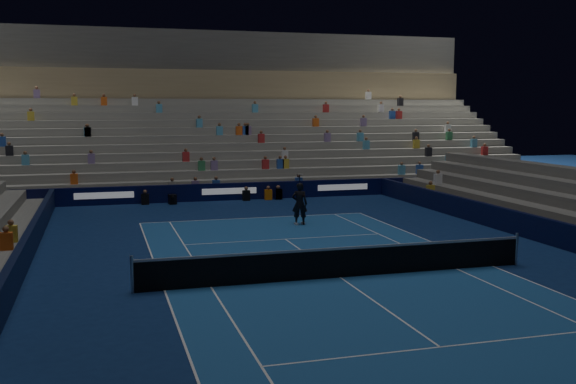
# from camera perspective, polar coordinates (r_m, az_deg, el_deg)

# --- Properties ---
(ground) EXTENTS (90.00, 90.00, 0.00)m
(ground) POSITION_cam_1_polar(r_m,az_deg,el_deg) (21.17, 4.50, -7.35)
(ground) COLOR #0D2250
(ground) RESTS_ON ground
(court_surface) EXTENTS (10.97, 23.77, 0.01)m
(court_surface) POSITION_cam_1_polar(r_m,az_deg,el_deg) (21.17, 4.50, -7.34)
(court_surface) COLOR #194C8C
(court_surface) RESTS_ON ground
(sponsor_barrier_far) EXTENTS (44.00, 0.25, 1.00)m
(sponsor_barrier_far) POSITION_cam_1_polar(r_m,az_deg,el_deg) (38.67, -5.10, 0.03)
(sponsor_barrier_far) COLOR black
(sponsor_barrier_far) RESTS_ON ground
(sponsor_barrier_west) EXTENTS (0.25, 37.00, 1.00)m
(sponsor_barrier_west) POSITION_cam_1_polar(r_m,az_deg,el_deg) (19.94, -22.84, -7.34)
(sponsor_barrier_west) COLOR black
(sponsor_barrier_west) RESTS_ON ground
(grandstand_main) EXTENTS (44.00, 15.20, 11.20)m
(grandstand_main) POSITION_cam_1_polar(r_m,az_deg,el_deg) (47.68, -7.28, 4.83)
(grandstand_main) COLOR slate
(grandstand_main) RESTS_ON ground
(tennis_net) EXTENTS (12.90, 0.10, 1.10)m
(tennis_net) POSITION_cam_1_polar(r_m,az_deg,el_deg) (21.05, 4.52, -6.02)
(tennis_net) COLOR #B2B2B7
(tennis_net) RESTS_ON ground
(tennis_player) EXTENTS (0.83, 0.68, 1.95)m
(tennis_player) POSITION_cam_1_polar(r_m,az_deg,el_deg) (30.35, 1.01, -1.01)
(tennis_player) COLOR black
(tennis_player) RESTS_ON ground
(broadcast_camera) EXTENTS (0.45, 0.87, 0.54)m
(broadcast_camera) POSITION_cam_1_polar(r_m,az_deg,el_deg) (37.50, -9.90, -0.61)
(broadcast_camera) COLOR black
(broadcast_camera) RESTS_ON ground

